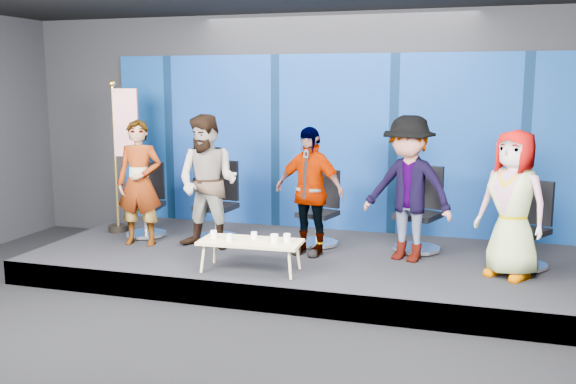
% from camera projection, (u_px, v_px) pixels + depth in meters
% --- Properties ---
extents(ground, '(10.00, 10.00, 0.00)m').
position_uv_depth(ground, '(237.00, 349.00, 6.06)').
color(ground, black).
rests_on(ground, ground).
extents(room_walls, '(10.02, 8.02, 3.51)m').
position_uv_depth(room_walls, '(233.00, 89.00, 5.65)').
color(room_walls, black).
rests_on(room_walls, ground).
extents(riser, '(7.00, 3.00, 0.30)m').
position_uv_depth(riser, '(307.00, 263.00, 8.39)').
color(riser, black).
rests_on(riser, ground).
extents(backdrop, '(7.00, 0.08, 2.60)m').
position_uv_depth(backdrop, '(333.00, 143.00, 9.51)').
color(backdrop, navy).
rests_on(backdrop, riser).
extents(chair_a, '(0.69, 0.69, 1.05)m').
position_uv_depth(chair_a, '(147.00, 212.00, 9.23)').
color(chair_a, silver).
rests_on(chair_a, riser).
extents(panelist_a, '(0.68, 0.51, 1.70)m').
position_uv_depth(panelist_a, '(140.00, 183.00, 8.65)').
color(panelist_a, black).
rests_on(panelist_a, riser).
extents(chair_b, '(0.67, 0.67, 1.10)m').
position_uv_depth(chair_b, '(218.00, 214.00, 9.02)').
color(chair_b, silver).
rests_on(chair_b, riser).
extents(panelist_b, '(0.92, 0.74, 1.78)m').
position_uv_depth(panelist_b, '(208.00, 182.00, 8.44)').
color(panelist_b, black).
rests_on(panelist_b, riser).
extents(chair_c, '(0.69, 0.69, 1.02)m').
position_uv_depth(chair_c, '(319.00, 221.00, 8.72)').
color(chair_c, silver).
rests_on(chair_c, riser).
extents(panelist_c, '(1.03, 0.62, 1.65)m').
position_uv_depth(panelist_c, '(309.00, 191.00, 8.16)').
color(panelist_c, black).
rests_on(panelist_c, riser).
extents(chair_d, '(0.79, 0.79, 1.11)m').
position_uv_depth(chair_d, '(419.00, 223.00, 8.40)').
color(chair_d, silver).
rests_on(chair_d, riser).
extents(panelist_d, '(1.31, 1.00, 1.80)m').
position_uv_depth(panelist_d, '(408.00, 189.00, 7.87)').
color(panelist_d, black).
rests_on(panelist_d, riser).
extents(chair_e, '(0.80, 0.80, 1.04)m').
position_uv_depth(chair_e, '(526.00, 239.00, 7.65)').
color(chair_e, silver).
rests_on(chair_e, riser).
extents(panelist_e, '(0.98, 0.88, 1.68)m').
position_uv_depth(panelist_e, '(513.00, 204.00, 7.19)').
color(panelist_e, black).
rests_on(panelist_e, riser).
extents(coffee_table, '(1.22, 0.56, 0.37)m').
position_uv_depth(coffee_table, '(251.00, 243.00, 7.49)').
color(coffee_table, tan).
rests_on(coffee_table, riser).
extents(mug_a, '(0.08, 0.08, 0.09)m').
position_uv_depth(mug_a, '(214.00, 234.00, 7.60)').
color(mug_a, white).
rests_on(mug_a, coffee_table).
extents(mug_b, '(0.07, 0.07, 0.08)m').
position_uv_depth(mug_b, '(229.00, 237.00, 7.46)').
color(mug_b, white).
rests_on(mug_b, coffee_table).
extents(mug_c, '(0.07, 0.07, 0.08)m').
position_uv_depth(mug_c, '(254.00, 235.00, 7.56)').
color(mug_c, white).
rests_on(mug_c, coffee_table).
extents(mug_d, '(0.09, 0.09, 0.11)m').
position_uv_depth(mug_d, '(274.00, 239.00, 7.35)').
color(mug_d, white).
rests_on(mug_d, coffee_table).
extents(mug_e, '(0.08, 0.08, 0.10)m').
position_uv_depth(mug_e, '(287.00, 238.00, 7.41)').
color(mug_e, white).
rests_on(mug_e, coffee_table).
extents(flag_stand, '(0.51, 0.30, 2.22)m').
position_uv_depth(flag_stand, '(122.00, 153.00, 9.33)').
color(flag_stand, black).
rests_on(flag_stand, riser).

